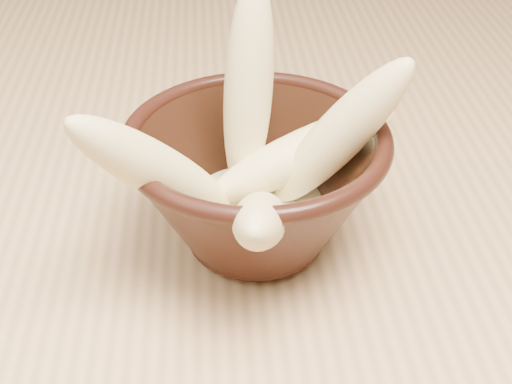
% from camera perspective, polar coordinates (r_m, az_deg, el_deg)
% --- Properties ---
extents(table, '(1.20, 0.80, 0.75)m').
position_cam_1_polar(table, '(0.70, 13.22, -0.58)').
color(table, tan).
rests_on(table, ground).
extents(bowl, '(0.18, 0.18, 0.10)m').
position_cam_1_polar(bowl, '(0.48, -0.00, 0.80)').
color(bowl, black).
rests_on(bowl, table).
extents(milk_puddle, '(0.10, 0.10, 0.01)m').
position_cam_1_polar(milk_puddle, '(0.49, -0.00, -1.45)').
color(milk_puddle, '#F5EEC5').
rests_on(milk_puddle, bowl).
extents(banana_upright, '(0.05, 0.07, 0.15)m').
position_cam_1_polar(banana_upright, '(0.47, -0.62, 8.20)').
color(banana_upright, '#ECDD8B').
rests_on(banana_upright, bowl).
extents(banana_left, '(0.12, 0.09, 0.13)m').
position_cam_1_polar(banana_left, '(0.43, -7.79, 1.64)').
color(banana_left, '#ECDD8B').
rests_on(banana_left, bowl).
extents(banana_right, '(0.11, 0.06, 0.13)m').
position_cam_1_polar(banana_right, '(0.46, 6.68, 4.52)').
color(banana_right, '#ECDD8B').
rests_on(banana_right, bowl).
extents(banana_across, '(0.15, 0.09, 0.06)m').
position_cam_1_polar(banana_across, '(0.49, 3.90, 3.19)').
color(banana_across, '#ECDD8B').
rests_on(banana_across, bowl).
extents(banana_front, '(0.05, 0.13, 0.09)m').
position_cam_1_polar(banana_front, '(0.42, 0.34, -2.23)').
color(banana_front, '#ECDD8B').
rests_on(banana_front, bowl).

